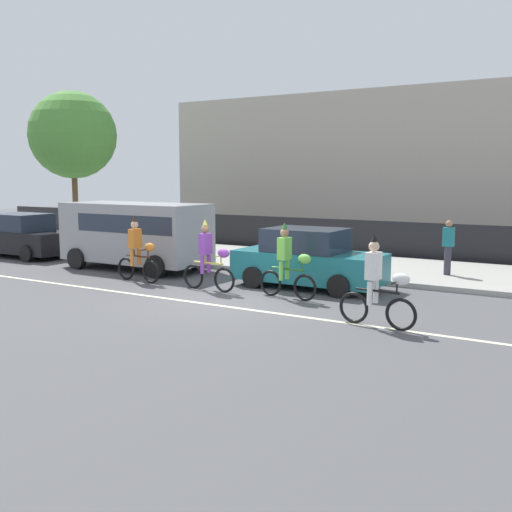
% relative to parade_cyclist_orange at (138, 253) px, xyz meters
% --- Properties ---
extents(ground_plane, '(80.00, 80.00, 0.00)m').
position_rel_parade_cyclist_orange_xyz_m(ground_plane, '(3.62, -0.97, -0.84)').
color(ground_plane, '#4C4C4F').
extents(road_centre_line, '(36.00, 0.14, 0.01)m').
position_rel_parade_cyclist_orange_xyz_m(road_centre_line, '(3.62, -1.47, -0.84)').
color(road_centre_line, beige).
rests_on(road_centre_line, ground).
extents(sidewalk_curb, '(60.00, 5.00, 0.15)m').
position_rel_parade_cyclist_orange_xyz_m(sidewalk_curb, '(3.62, 5.53, -0.77)').
color(sidewalk_curb, '#9E9B93').
rests_on(sidewalk_curb, ground).
extents(fence_line, '(40.00, 0.08, 1.40)m').
position_rel_parade_cyclist_orange_xyz_m(fence_line, '(3.62, 8.43, -0.14)').
color(fence_line, black).
rests_on(fence_line, ground).
extents(building_backdrop, '(28.00, 8.00, 6.94)m').
position_rel_parade_cyclist_orange_xyz_m(building_backdrop, '(5.28, 17.03, 2.63)').
color(building_backdrop, '#B2A899').
rests_on(building_backdrop, ground).
extents(parade_cyclist_orange, '(1.72, 0.50, 1.92)m').
position_rel_parade_cyclist_orange_xyz_m(parade_cyclist_orange, '(0.00, 0.00, 0.00)').
color(parade_cyclist_orange, black).
rests_on(parade_cyclist_orange, ground).
extents(parade_cyclist_purple, '(1.72, 0.50, 1.92)m').
position_rel_parade_cyclist_orange_xyz_m(parade_cyclist_purple, '(2.55, -0.04, 0.00)').
color(parade_cyclist_purple, black).
rests_on(parade_cyclist_purple, ground).
extents(parade_cyclist_lime, '(1.72, 0.50, 1.92)m').
position_rel_parade_cyclist_orange_xyz_m(parade_cyclist_lime, '(4.86, 0.13, 0.00)').
color(parade_cyclist_lime, black).
rests_on(parade_cyclist_lime, ground).
extents(parade_cyclist_zebra, '(1.72, 0.50, 1.92)m').
position_rel_parade_cyclist_orange_xyz_m(parade_cyclist_zebra, '(7.79, -1.46, 0.00)').
color(parade_cyclist_zebra, black).
rests_on(parade_cyclist_zebra, ground).
extents(parked_van_grey, '(5.00, 2.22, 2.18)m').
position_rel_parade_cyclist_orange_xyz_m(parked_van_grey, '(-1.59, 1.73, 0.44)').
color(parked_van_grey, '#99999E').
rests_on(parked_van_grey, ground).
extents(parked_car_teal, '(4.10, 1.92, 1.64)m').
position_rel_parade_cyclist_orange_xyz_m(parked_car_teal, '(4.64, 1.73, -0.06)').
color(parked_car_teal, '#1E727A').
rests_on(parked_car_teal, ground).
extents(parked_car_black, '(4.10, 1.92, 1.64)m').
position_rel_parade_cyclist_orange_xyz_m(parked_car_black, '(-7.46, 1.80, -0.06)').
color(parked_car_black, black).
rests_on(parked_car_black, ground).
extents(street_tree_near_lamp, '(3.67, 3.67, 6.46)m').
position_rel_parade_cyclist_orange_xyz_m(street_tree_near_lamp, '(-8.15, 5.10, 3.92)').
color(street_tree_near_lamp, brown).
rests_on(street_tree_near_lamp, sidewalk_curb).
extents(pedestrian_onlooker, '(0.32, 0.20, 1.62)m').
position_rel_parade_cyclist_orange_xyz_m(pedestrian_onlooker, '(7.64, 4.97, 0.17)').
color(pedestrian_onlooker, '#33333D').
rests_on(pedestrian_onlooker, sidewalk_curb).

